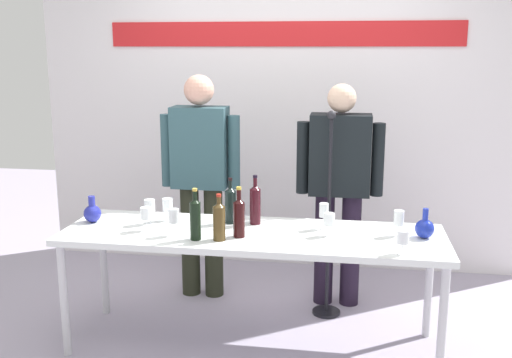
# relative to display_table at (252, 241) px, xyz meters

# --- Properties ---
(ground_plane) EXTENTS (10.00, 10.00, 0.00)m
(ground_plane) POSITION_rel_display_table_xyz_m (0.00, 0.00, -0.70)
(ground_plane) COLOR #A59CB0
(back_wall) EXTENTS (4.16, 0.11, 3.00)m
(back_wall) POSITION_rel_display_table_xyz_m (0.00, 1.57, 0.80)
(back_wall) COLOR white
(back_wall) RESTS_ON ground
(display_table) EXTENTS (2.36, 0.70, 0.76)m
(display_table) POSITION_rel_display_table_xyz_m (0.00, 0.00, 0.00)
(display_table) COLOR white
(display_table) RESTS_ON ground
(decanter_blue_left) EXTENTS (0.11, 0.11, 0.17)m
(decanter_blue_left) POSITION_rel_display_table_xyz_m (-1.06, 0.05, 0.12)
(decanter_blue_left) COLOR #232996
(decanter_blue_left) RESTS_ON display_table
(decanter_blue_right) EXTENTS (0.11, 0.11, 0.18)m
(decanter_blue_right) POSITION_rel_display_table_xyz_m (1.04, 0.05, 0.12)
(decanter_blue_right) COLOR #192A9E
(decanter_blue_right) RESTS_ON display_table
(presenter_left) EXTENTS (0.60, 0.22, 1.68)m
(presenter_left) POSITION_rel_display_table_xyz_m (-0.51, 0.74, 0.26)
(presenter_left) COLOR black
(presenter_left) RESTS_ON ground
(presenter_right) EXTENTS (0.62, 0.22, 1.63)m
(presenter_right) POSITION_rel_display_table_xyz_m (0.51, 0.74, 0.23)
(presenter_right) COLOR black
(presenter_right) RESTS_ON ground
(wine_bottle_0) EXTENTS (0.07, 0.07, 0.30)m
(wine_bottle_0) POSITION_rel_display_table_xyz_m (-0.17, 0.17, 0.18)
(wine_bottle_0) COLOR black
(wine_bottle_0) RESTS_ON display_table
(wine_bottle_1) EXTENTS (0.07, 0.07, 0.31)m
(wine_bottle_1) POSITION_rel_display_table_xyz_m (-0.31, -0.19, 0.19)
(wine_bottle_1) COLOR black
(wine_bottle_1) RESTS_ON display_table
(wine_bottle_2) EXTENTS (0.07, 0.07, 0.28)m
(wine_bottle_2) POSITION_rel_display_table_xyz_m (-0.17, -0.18, 0.18)
(wine_bottle_2) COLOR #473416
(wine_bottle_2) RESTS_ON display_table
(wine_bottle_3) EXTENTS (0.07, 0.07, 0.31)m
(wine_bottle_3) POSITION_rel_display_table_xyz_m (-0.06, -0.11, 0.19)
(wine_bottle_3) COLOR black
(wine_bottle_3) RESTS_ON display_table
(wine_bottle_4) EXTENTS (0.07, 0.07, 0.32)m
(wine_bottle_4) POSITION_rel_display_table_xyz_m (-0.01, 0.18, 0.19)
(wine_bottle_4) COLOR #360E16
(wine_bottle_4) RESTS_ON display_table
(wine_glass_left_0) EXTENTS (0.07, 0.07, 0.15)m
(wine_glass_left_0) POSITION_rel_display_table_xyz_m (-0.65, -0.07, 0.17)
(wine_glass_left_0) COLOR white
(wine_glass_left_0) RESTS_ON display_table
(wine_glass_left_1) EXTENTS (0.06, 0.06, 0.17)m
(wine_glass_left_1) POSITION_rel_display_table_xyz_m (-0.45, -0.14, 0.18)
(wine_glass_left_1) COLOR white
(wine_glass_left_1) RESTS_ON display_table
(wine_glass_left_2) EXTENTS (0.07, 0.07, 0.15)m
(wine_glass_left_2) POSITION_rel_display_table_xyz_m (-0.59, 0.16, 0.16)
(wine_glass_left_2) COLOR white
(wine_glass_left_2) RESTS_ON display_table
(wine_glass_left_3) EXTENTS (0.07, 0.07, 0.16)m
(wine_glass_left_3) POSITION_rel_display_table_xyz_m (-0.68, 0.07, 0.18)
(wine_glass_left_3) COLOR white
(wine_glass_left_3) RESTS_ON display_table
(wine_glass_right_0) EXTENTS (0.06, 0.06, 0.16)m
(wine_glass_right_0) POSITION_rel_display_table_xyz_m (0.88, 0.06, 0.17)
(wine_glass_right_0) COLOR white
(wine_glass_right_0) RESTS_ON display_table
(wine_glass_right_1) EXTENTS (0.06, 0.06, 0.17)m
(wine_glass_right_1) POSITION_rel_display_table_xyz_m (0.43, 0.13, 0.18)
(wine_glass_right_1) COLOR white
(wine_glass_right_1) RESTS_ON display_table
(wine_glass_right_2) EXTENTS (0.06, 0.06, 0.14)m
(wine_glass_right_2) POSITION_rel_display_table_xyz_m (0.47, 0.00, 0.16)
(wine_glass_right_2) COLOR white
(wine_glass_right_2) RESTS_ON display_table
(wine_glass_right_3) EXTENTS (0.07, 0.07, 0.14)m
(wine_glass_right_3) POSITION_rel_display_table_xyz_m (0.88, -0.27, 0.15)
(wine_glass_right_3) COLOR white
(wine_glass_right_3) RESTS_ON display_table
(microphone_stand) EXTENTS (0.20, 0.20, 1.46)m
(microphone_stand) POSITION_rel_display_table_xyz_m (0.45, 0.54, -0.22)
(microphone_stand) COLOR black
(microphone_stand) RESTS_ON ground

